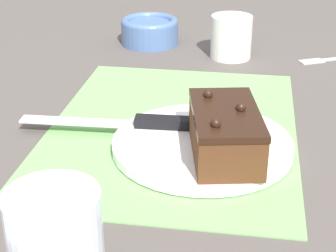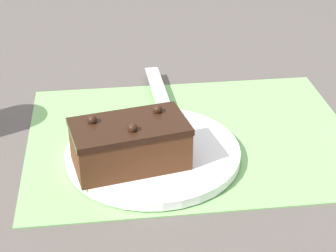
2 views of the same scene
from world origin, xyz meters
name	(u,v)px [view 2 (image 2 of 2)]	position (x,y,z in m)	size (l,w,h in m)	color
ground_plane	(191,138)	(0.00, 0.00, 0.00)	(3.00, 3.00, 0.00)	#544C47
placemat_woven	(191,137)	(0.00, 0.00, 0.00)	(0.46, 0.34, 0.00)	#7AB266
cake_plate	(153,153)	(-0.06, -0.05, 0.01)	(0.23, 0.23, 0.01)	white
chocolate_cake	(130,144)	(-0.09, -0.08, 0.05)	(0.16, 0.10, 0.07)	#512D19
serving_knife	(166,110)	(-0.03, 0.05, 0.02)	(0.03, 0.24, 0.01)	black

